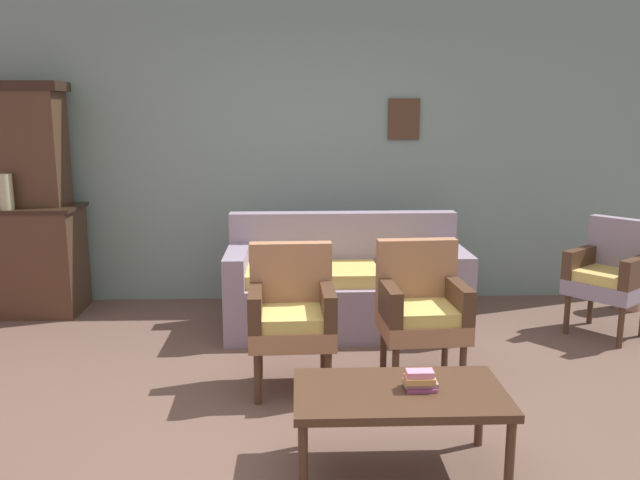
{
  "coord_description": "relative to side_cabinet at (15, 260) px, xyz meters",
  "views": [
    {
      "loc": [
        -0.06,
        -3.23,
        1.7
      ],
      "look_at": [
        0.1,
        1.09,
        0.85
      ],
      "focal_mm": 36.2,
      "sensor_mm": 36.0,
      "label": 1
    }
  ],
  "objects": [
    {
      "name": "floral_couch",
      "position": [
        2.81,
        -0.51,
        -0.14
      ],
      "size": [
        1.87,
        0.82,
        0.9
      ],
      "color": "gray",
      "rests_on": "ground"
    },
    {
      "name": "coffee_table",
      "position": [
        2.91,
        -2.65,
        -0.09
      ],
      "size": [
        1.0,
        0.56,
        0.42
      ],
      "color": "#472D1E",
      "rests_on": "ground"
    },
    {
      "name": "ground_plane",
      "position": [
        2.49,
        -2.25,
        -0.47
      ],
      "size": [
        7.68,
        7.68,
        0.0
      ],
      "primitive_type": "plane",
      "color": "brown"
    },
    {
      "name": "wingback_chair_by_fireplace",
      "position": [
        4.85,
        -0.73,
        0.03
      ],
      "size": [
        0.71,
        0.71,
        0.9
      ],
      "color": "gray",
      "rests_on": "ground"
    },
    {
      "name": "armchair_near_cabinet",
      "position": [
        3.21,
        -1.56,
        0.03
      ],
      "size": [
        0.55,
        0.52,
        0.9
      ],
      "color": "#9E6B4C",
      "rests_on": "ground"
    },
    {
      "name": "floor_vase_by_wall",
      "position": [
        5.34,
        -0.1,
        -0.17
      ],
      "size": [
        0.23,
        0.23,
        0.6
      ],
      "primitive_type": "cylinder",
      "color": "#86634F",
      "rests_on": "ground"
    },
    {
      "name": "vase_on_cabinet",
      "position": [
        0.06,
        -0.18,
        0.61
      ],
      "size": [
        0.12,
        0.12,
        0.29
      ],
      "primitive_type": "cylinder",
      "color": "tan",
      "rests_on": "side_cabinet"
    },
    {
      "name": "side_cabinet",
      "position": [
        0.0,
        0.0,
        0.0
      ],
      "size": [
        1.16,
        0.55,
        0.93
      ],
      "color": "#472D1E",
      "rests_on": "ground"
    },
    {
      "name": "armchair_near_couch_end",
      "position": [
        2.39,
        -1.64,
        0.03
      ],
      "size": [
        0.53,
        0.51,
        0.9
      ],
      "color": "#9E6B4C",
      "rests_on": "ground"
    },
    {
      "name": "wall_back_with_decor",
      "position": [
        2.49,
        0.38,
        0.88
      ],
      "size": [
        6.4,
        0.09,
        2.7
      ],
      "color": "gray",
      "rests_on": "ground"
    },
    {
      "name": "cabinet_upper_hutch",
      "position": [
        0.0,
        0.08,
        0.98
      ],
      "size": [
        0.99,
        0.38,
        1.03
      ],
      "color": "#472D1E",
      "rests_on": "side_cabinet"
    },
    {
      "name": "book_stack_on_table",
      "position": [
        3.0,
        -2.65,
        -0.0
      ],
      "size": [
        0.16,
        0.11,
        0.1
      ],
      "color": "#9A4278",
      "rests_on": "coffee_table"
    }
  ]
}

